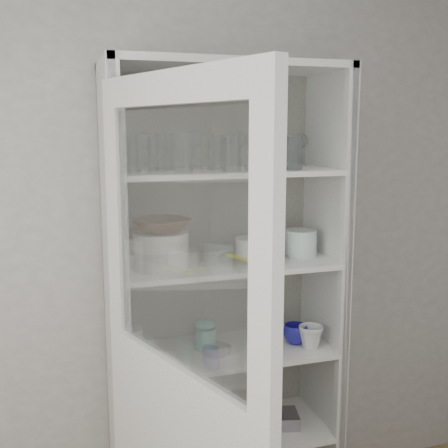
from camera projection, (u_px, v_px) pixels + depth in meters
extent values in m
cube|color=#A7A7A7|center=(168.00, 245.00, 2.59)|extent=(3.60, 0.02, 2.60)
cube|color=#BBBBBB|center=(113.00, 318.00, 2.34)|extent=(0.03, 0.45, 2.10)
cube|color=#BBBBBB|center=(323.00, 297.00, 2.63)|extent=(0.03, 0.45, 2.10)
cube|color=slate|center=(211.00, 294.00, 2.68)|extent=(1.00, 0.03, 2.10)
cube|color=#BBBBBB|center=(224.00, 66.00, 2.31)|extent=(1.00, 0.45, 0.03)
cube|color=white|center=(225.00, 434.00, 2.57)|extent=(0.94, 0.42, 0.02)
cube|color=white|center=(225.00, 351.00, 2.50)|extent=(0.94, 0.42, 0.02)
cube|color=white|center=(225.00, 264.00, 2.43)|extent=(0.94, 0.42, 0.02)
cube|color=white|center=(225.00, 172.00, 2.36)|extent=(0.94, 0.42, 0.02)
cube|color=#BBBBBB|center=(176.00, 87.00, 1.61)|extent=(0.33, 0.86, 0.10)
cube|color=#BBBBBB|center=(118.00, 222.00, 2.01)|extent=(0.07, 0.10, 0.80)
cube|color=#BBBBBB|center=(266.00, 266.00, 1.37)|extent=(0.07, 0.10, 0.80)
cube|color=silver|center=(178.00, 240.00, 1.69)|extent=(0.25, 0.69, 0.78)
cylinder|color=silver|center=(131.00, 154.00, 2.13)|extent=(0.10, 0.10, 0.15)
cylinder|color=silver|center=(157.00, 155.00, 2.17)|extent=(0.08, 0.08, 0.14)
cylinder|color=silver|center=(184.00, 153.00, 2.15)|extent=(0.10, 0.10, 0.15)
cylinder|color=silver|center=(254.00, 152.00, 2.24)|extent=(0.09, 0.09, 0.15)
cylinder|color=silver|center=(232.00, 153.00, 2.23)|extent=(0.09, 0.09, 0.15)
cylinder|color=silver|center=(291.00, 152.00, 2.32)|extent=(0.08, 0.08, 0.15)
cylinder|color=silver|center=(294.00, 153.00, 2.31)|extent=(0.08, 0.08, 0.14)
cylinder|color=silver|center=(132.00, 153.00, 2.25)|extent=(0.09, 0.09, 0.15)
cylinder|color=silver|center=(164.00, 152.00, 2.30)|extent=(0.08, 0.08, 0.15)
cylinder|color=silver|center=(164.00, 151.00, 2.29)|extent=(0.10, 0.10, 0.15)
cylinder|color=silver|center=(215.00, 154.00, 2.36)|extent=(0.07, 0.07, 0.13)
cylinder|color=silver|center=(261.00, 152.00, 2.40)|extent=(0.07, 0.07, 0.14)
cylinder|color=silver|center=(161.00, 259.00, 2.30)|extent=(0.23, 0.23, 0.08)
cylinder|color=silver|center=(134.00, 256.00, 2.41)|extent=(0.23, 0.23, 0.06)
cylinder|color=white|center=(161.00, 240.00, 2.29)|extent=(0.27, 0.27, 0.07)
imported|color=#4B2814|center=(161.00, 225.00, 2.28)|extent=(0.29, 0.29, 0.06)
cylinder|color=silver|center=(254.00, 258.00, 2.45)|extent=(0.35, 0.35, 0.02)
cube|color=yellow|center=(254.00, 255.00, 2.45)|extent=(0.23, 0.23, 0.01)
cylinder|color=silver|center=(254.00, 246.00, 2.44)|extent=(0.18, 0.18, 0.07)
cylinder|color=silver|center=(301.00, 243.00, 2.53)|extent=(0.14, 0.14, 0.12)
imported|color=navy|center=(296.00, 334.00, 2.56)|extent=(0.14, 0.14, 0.09)
imported|color=#238271|center=(262.00, 330.00, 2.58)|extent=(0.12, 0.12, 0.11)
imported|color=silver|center=(311.00, 337.00, 2.50)|extent=(0.14, 0.14, 0.10)
cylinder|color=#238271|center=(205.00, 338.00, 2.50)|extent=(0.10, 0.10, 0.10)
ellipsoid|color=#238271|center=(205.00, 326.00, 2.49)|extent=(0.10, 0.10, 0.02)
cylinder|color=#B6B8C4|center=(215.00, 350.00, 2.44)|extent=(0.10, 0.10, 0.04)
cylinder|color=silver|center=(131.00, 342.00, 2.41)|extent=(0.14, 0.14, 0.13)
imported|color=white|center=(171.00, 432.00, 2.49)|extent=(0.30, 0.30, 0.08)
cube|color=gray|center=(277.00, 419.00, 2.62)|extent=(0.22, 0.18, 0.06)
cylinder|color=silver|center=(287.00, 153.00, 2.37)|extent=(0.07, 0.07, 0.14)
cylinder|color=silver|center=(279.00, 153.00, 2.31)|extent=(0.07, 0.07, 0.14)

